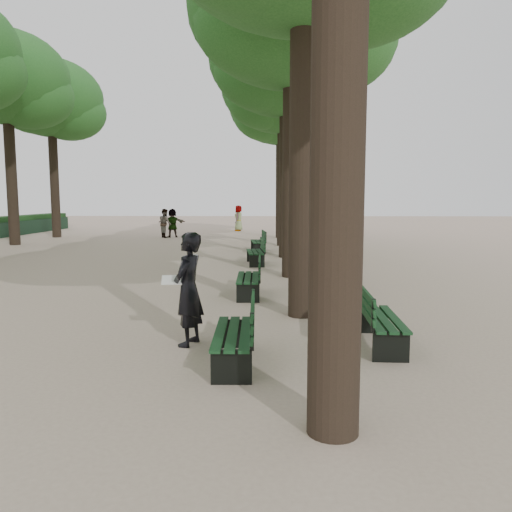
{
  "coord_description": "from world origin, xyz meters",
  "views": [
    {
      "loc": [
        0.86,
        -6.78,
        2.33
      ],
      "look_at": [
        0.6,
        3.0,
        1.2
      ],
      "focal_mm": 35.0,
      "sensor_mm": 36.0,
      "label": 1
    }
  ],
  "objects": [
    {
      "name": "ground",
      "position": [
        0.0,
        0.0,
        0.0
      ],
      "size": [
        120.0,
        120.0,
        0.0
      ],
      "primitive_type": "plane",
      "color": "#BFA690",
      "rests_on": "ground"
    },
    {
      "name": "tree_central_2",
      "position": [
        1.5,
        8.0,
        7.65
      ],
      "size": [
        6.0,
        6.0,
        9.95
      ],
      "color": "#33261C",
      "rests_on": "ground"
    },
    {
      "name": "tree_central_3",
      "position": [
        1.5,
        13.0,
        7.65
      ],
      "size": [
        6.0,
        6.0,
        9.95
      ],
      "color": "#33261C",
      "rests_on": "ground"
    },
    {
      "name": "tree_central_4",
      "position": [
        1.5,
        18.0,
        7.65
      ],
      "size": [
        6.0,
        6.0,
        9.95
      ],
      "color": "#33261C",
      "rests_on": "ground"
    },
    {
      "name": "tree_central_5",
      "position": [
        1.5,
        23.0,
        7.65
      ],
      "size": [
        6.0,
        6.0,
        9.95
      ],
      "color": "#33261C",
      "rests_on": "ground"
    },
    {
      "name": "tree_far_4",
      "position": [
        -12.0,
        18.0,
        8.14
      ],
      "size": [
        6.0,
        6.0,
        10.45
      ],
      "color": "#33261C",
      "rests_on": "ground"
    },
    {
      "name": "tree_far_5",
      "position": [
        -12.0,
        23.0,
        8.14
      ],
      "size": [
        6.0,
        6.0,
        10.45
      ],
      "color": "#33261C",
      "rests_on": "ground"
    },
    {
      "name": "bench_left_0",
      "position": [
        0.37,
        0.05,
        0.27
      ],
      "size": [
        0.61,
        1.81,
        0.92
      ],
      "color": "black",
      "rests_on": "ground"
    },
    {
      "name": "bench_left_1",
      "position": [
        0.37,
        5.01,
        0.27
      ],
      "size": [
        0.61,
        1.81,
        0.92
      ],
      "color": "black",
      "rests_on": "ground"
    },
    {
      "name": "bench_left_2",
      "position": [
        0.37,
        10.79,
        0.27
      ],
      "size": [
        0.75,
        1.85,
        0.92
      ],
      "color": "black",
      "rests_on": "ground"
    },
    {
      "name": "bench_left_3",
      "position": [
        0.37,
        15.1,
        0.27
      ],
      "size": [
        0.77,
        1.85,
        0.92
      ],
      "color": "black",
      "rests_on": "ground"
    },
    {
      "name": "bench_right_0",
      "position": [
        2.63,
        0.97,
        0.27
      ],
      "size": [
        0.63,
        1.82,
        0.92
      ],
      "color": "black",
      "rests_on": "ground"
    },
    {
      "name": "bench_right_1",
      "position": [
        2.63,
        5.91,
        0.27
      ],
      "size": [
        0.61,
        1.81,
        0.92
      ],
      "color": "black",
      "rests_on": "ground"
    },
    {
      "name": "bench_right_2",
      "position": [
        2.63,
        10.76,
        0.27
      ],
      "size": [
        0.68,
        1.83,
        0.92
      ],
      "color": "black",
      "rests_on": "ground"
    },
    {
      "name": "bench_right_3",
      "position": [
        2.63,
        15.96,
        0.27
      ],
      "size": [
        0.62,
        1.81,
        0.92
      ],
      "color": "black",
      "rests_on": "ground"
    },
    {
      "name": "man_with_map",
      "position": [
        -0.42,
        0.97,
        0.9
      ],
      "size": [
        0.71,
        0.79,
        1.81
      ],
      "color": "black",
      "rests_on": "ground"
    },
    {
      "name": "pedestrian_a",
      "position": [
        -5.37,
        22.87,
        0.86
      ],
      "size": [
        0.75,
        0.89,
        1.73
      ],
      "primitive_type": "imported",
      "rotation": [
        0.0,
        0.0,
        2.14
      ],
      "color": "#262628",
      "rests_on": "ground"
    },
    {
      "name": "pedestrian_b",
      "position": [
        4.99,
        27.35,
        0.93
      ],
      "size": [
        0.69,
        1.25,
        1.85
      ],
      "primitive_type": "imported",
      "rotation": [
        0.0,
        0.0,
        1.85
      ],
      "color": "#262628",
      "rests_on": "ground"
    },
    {
      "name": "pedestrian_c",
      "position": [
        4.88,
        25.46,
        0.91
      ],
      "size": [
        1.12,
        0.69,
        1.81
      ],
      "primitive_type": "imported",
      "rotation": [
        0.0,
        0.0,
        5.95
      ],
      "color": "#262628",
      "rests_on": "ground"
    },
    {
      "name": "pedestrian_d",
      "position": [
        -1.35,
        29.15,
        0.92
      ],
      "size": [
        0.55,
        0.96,
        1.84
      ],
      "primitive_type": "imported",
      "rotation": [
        0.0,
        0.0,
        4.5
      ],
      "color": "#262628",
      "rests_on": "ground"
    },
    {
      "name": "pedestrian_e",
      "position": [
        -4.98,
        23.14,
        0.86
      ],
      "size": [
        1.62,
        0.86,
        1.73
      ],
      "primitive_type": "imported",
      "rotation": [
        0.0,
        0.0,
        3.48
      ],
      "color": "#262628",
      "rests_on": "ground"
    }
  ]
}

